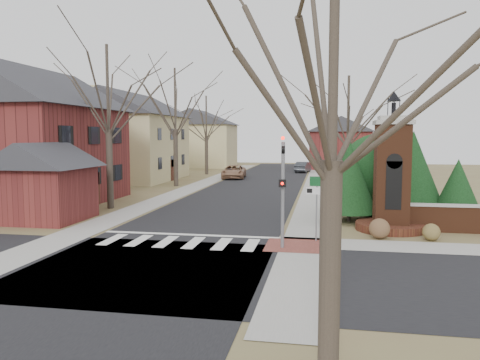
% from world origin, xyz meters
% --- Properties ---
extents(ground, '(120.00, 120.00, 0.00)m').
position_xyz_m(ground, '(0.00, 0.00, 0.00)').
color(ground, brown).
rests_on(ground, ground).
extents(main_street, '(8.00, 70.00, 0.01)m').
position_xyz_m(main_street, '(0.00, 22.00, 0.01)').
color(main_street, black).
rests_on(main_street, ground).
extents(cross_street, '(120.00, 8.00, 0.01)m').
position_xyz_m(cross_street, '(0.00, -3.00, 0.01)').
color(cross_street, black).
rests_on(cross_street, ground).
extents(crosswalk_zone, '(8.00, 2.20, 0.02)m').
position_xyz_m(crosswalk_zone, '(0.00, 0.80, 0.01)').
color(crosswalk_zone, silver).
rests_on(crosswalk_zone, ground).
extents(stop_bar, '(8.00, 0.35, 0.02)m').
position_xyz_m(stop_bar, '(0.00, 2.30, 0.01)').
color(stop_bar, silver).
rests_on(stop_bar, ground).
extents(sidewalk_right_main, '(2.00, 60.00, 0.02)m').
position_xyz_m(sidewalk_right_main, '(5.20, 22.00, 0.01)').
color(sidewalk_right_main, gray).
rests_on(sidewalk_right_main, ground).
extents(sidewalk_left, '(2.00, 60.00, 0.02)m').
position_xyz_m(sidewalk_left, '(-5.20, 22.00, 0.01)').
color(sidewalk_left, gray).
rests_on(sidewalk_left, ground).
extents(curb_apron, '(2.40, 2.40, 0.02)m').
position_xyz_m(curb_apron, '(4.80, 1.00, 0.01)').
color(curb_apron, brown).
rests_on(curb_apron, ground).
extents(traffic_signal_pole, '(0.28, 0.41, 4.50)m').
position_xyz_m(traffic_signal_pole, '(4.30, 0.57, 2.59)').
color(traffic_signal_pole, slate).
rests_on(traffic_signal_pole, ground).
extents(sign_post, '(0.90, 0.07, 2.75)m').
position_xyz_m(sign_post, '(5.59, 1.99, 1.95)').
color(sign_post, slate).
rests_on(sign_post, ground).
extents(brick_gate_monument, '(3.20, 3.20, 6.47)m').
position_xyz_m(brick_gate_monument, '(9.00, 4.99, 2.17)').
color(brick_gate_monument, '#562C19').
rests_on(brick_gate_monument, ground).
extents(house_brick_left, '(9.80, 11.80, 9.42)m').
position_xyz_m(house_brick_left, '(-13.01, 9.99, 4.66)').
color(house_brick_left, maroon).
rests_on(house_brick_left, ground).
extents(house_stucco_left, '(9.80, 12.80, 9.28)m').
position_xyz_m(house_stucco_left, '(-13.50, 27.00, 4.59)').
color(house_stucco_left, '#CABB86').
rests_on(house_stucco_left, ground).
extents(garage_left, '(4.80, 4.80, 4.29)m').
position_xyz_m(garage_left, '(-8.52, 4.49, 2.24)').
color(garage_left, maroon).
rests_on(garage_left, ground).
extents(house_distant_left, '(10.80, 8.80, 8.53)m').
position_xyz_m(house_distant_left, '(-12.01, 48.00, 4.25)').
color(house_distant_left, '#CABB86').
rests_on(house_distant_left, ground).
extents(house_distant_right, '(8.80, 8.80, 7.30)m').
position_xyz_m(house_distant_right, '(7.99, 47.99, 3.65)').
color(house_distant_right, maroon).
rests_on(house_distant_right, ground).
extents(evergreen_near, '(2.80, 2.80, 4.10)m').
position_xyz_m(evergreen_near, '(7.20, 7.00, 2.30)').
color(evergreen_near, '#473D33').
rests_on(evergreen_near, ground).
extents(evergreen_mid, '(3.40, 3.40, 4.70)m').
position_xyz_m(evergreen_mid, '(10.50, 8.20, 2.60)').
color(evergreen_mid, '#473D33').
rests_on(evergreen_mid, ground).
extents(evergreen_far, '(2.40, 2.40, 3.30)m').
position_xyz_m(evergreen_far, '(12.50, 7.20, 1.90)').
color(evergreen_far, '#473D33').
rests_on(evergreen_far, ground).
extents(evergreen_mass, '(4.80, 4.80, 4.80)m').
position_xyz_m(evergreen_mass, '(9.00, 9.50, 2.40)').
color(evergreen_mass, black).
rests_on(evergreen_mass, ground).
extents(bare_tree_0, '(8.05, 8.05, 11.15)m').
position_xyz_m(bare_tree_0, '(-7.00, 9.00, 7.70)').
color(bare_tree_0, '#473D33').
rests_on(bare_tree_0, ground).
extents(bare_tree_1, '(8.40, 8.40, 11.64)m').
position_xyz_m(bare_tree_1, '(-7.00, 22.00, 8.03)').
color(bare_tree_1, '#473D33').
rests_on(bare_tree_1, ground).
extents(bare_tree_2, '(7.35, 7.35, 10.19)m').
position_xyz_m(bare_tree_2, '(-7.50, 35.00, 7.03)').
color(bare_tree_2, '#473D33').
rests_on(bare_tree_2, ground).
extents(bare_tree_3, '(7.00, 7.00, 9.70)m').
position_xyz_m(bare_tree_3, '(7.50, 16.00, 6.69)').
color(bare_tree_3, '#473D33').
rests_on(bare_tree_3, ground).
extents(bare_tree_4, '(6.65, 6.65, 9.21)m').
position_xyz_m(bare_tree_4, '(6.00, -9.00, 6.35)').
color(bare_tree_4, '#473D33').
rests_on(bare_tree_4, ground).
extents(pickup_truck, '(2.75, 5.18, 1.39)m').
position_xyz_m(pickup_truck, '(-3.40, 30.43, 0.69)').
color(pickup_truck, '#986F53').
rests_on(pickup_truck, ground).
extents(distant_car, '(1.99, 4.09, 1.29)m').
position_xyz_m(distant_car, '(3.40, 40.07, 0.65)').
color(distant_car, '#393D42').
rests_on(distant_car, ground).
extents(dry_shrub_left, '(0.89, 0.89, 0.89)m').
position_xyz_m(dry_shrub_left, '(8.28, 3.00, 0.44)').
color(dry_shrub_left, brown).
rests_on(dry_shrub_left, ground).
extents(dry_shrub_right, '(0.73, 0.73, 0.73)m').
position_xyz_m(dry_shrub_right, '(10.41, 3.00, 0.37)').
color(dry_shrub_right, brown).
rests_on(dry_shrub_right, ground).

